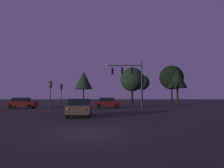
% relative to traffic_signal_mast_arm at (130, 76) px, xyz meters
% --- Properties ---
extents(ground_plane, '(168.00, 168.00, 0.00)m').
position_rel_traffic_signal_mast_arm_xyz_m(ground_plane, '(-4.61, 5.60, -4.71)').
color(ground_plane, '#262326').
rests_on(ground_plane, ground).
extents(traffic_signal_mast_arm, '(5.38, 0.57, 6.71)m').
position_rel_traffic_signal_mast_arm_xyz_m(traffic_signal_mast_arm, '(0.00, 0.00, 0.00)').
color(traffic_signal_mast_arm, '#232326').
rests_on(traffic_signal_mast_arm, ground).
extents(traffic_light_corner_left, '(0.36, 0.38, 3.70)m').
position_rel_traffic_signal_mast_arm_xyz_m(traffic_light_corner_left, '(-10.71, -2.82, -2.06)').
color(traffic_light_corner_left, '#232326').
rests_on(traffic_light_corner_left, ground).
extents(traffic_light_corner_right, '(0.36, 0.39, 3.72)m').
position_rel_traffic_signal_mast_arm_xyz_m(traffic_light_corner_right, '(-10.57, 3.09, -2.05)').
color(traffic_light_corner_right, '#232326').
rests_on(traffic_light_corner_right, ground).
extents(car_nearside_lane, '(1.93, 4.06, 1.52)m').
position_rel_traffic_signal_mast_arm_xyz_m(car_nearside_lane, '(-5.84, -11.45, -3.91)').
color(car_nearside_lane, '#473828').
rests_on(car_nearside_lane, ground).
extents(car_crossing_left, '(4.06, 2.03, 1.52)m').
position_rel_traffic_signal_mast_arm_xyz_m(car_crossing_left, '(-3.32, 0.53, -3.91)').
color(car_crossing_left, '#4C0F0F').
rests_on(car_crossing_left, ground).
extents(car_crossing_right, '(4.03, 1.88, 1.52)m').
position_rel_traffic_signal_mast_arm_xyz_m(car_crossing_right, '(-15.45, 0.19, -3.91)').
color(car_crossing_right, '#4C0F0F').
rests_on(car_crossing_right, ground).
extents(tree_behind_sign, '(3.71, 3.71, 6.98)m').
position_rel_traffic_signal_mast_arm_xyz_m(tree_behind_sign, '(10.25, 8.82, 0.41)').
color(tree_behind_sign, black).
rests_on(tree_behind_sign, ground).
extents(tree_left_far, '(3.93, 3.93, 7.28)m').
position_rel_traffic_signal_mast_arm_xyz_m(tree_left_far, '(6.00, 22.08, 0.59)').
color(tree_left_far, black).
rests_on(tree_left_far, ground).
extents(tree_center_horizon, '(4.56, 4.56, 8.05)m').
position_rel_traffic_signal_mast_arm_xyz_m(tree_center_horizon, '(-8.99, 21.24, 1.08)').
color(tree_center_horizon, black).
rests_on(tree_center_horizon, ground).
extents(tree_right_cluster, '(5.72, 5.72, 9.10)m').
position_rel_traffic_signal_mast_arm_xyz_m(tree_right_cluster, '(12.35, 18.00, 1.52)').
color(tree_right_cluster, black).
rests_on(tree_right_cluster, ground).
extents(tree_lot_edge, '(4.39, 4.39, 7.01)m').
position_rel_traffic_signal_mast_arm_xyz_m(tree_lot_edge, '(1.35, 7.56, 0.10)').
color(tree_lot_edge, black).
rests_on(tree_lot_edge, ground).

